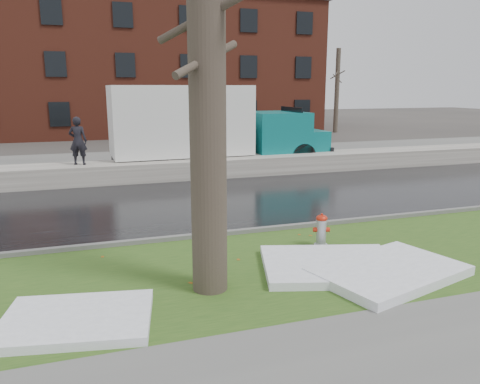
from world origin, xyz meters
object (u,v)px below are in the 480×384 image
object	(u,v)px
tree	(207,64)
box_truck	(208,126)
worker	(78,141)
fire_hydrant	(321,229)

from	to	relation	value
tree	box_truck	distance (m)	12.41
tree	worker	distance (m)	11.02
worker	box_truck	bearing A→B (deg)	-151.54
tree	worker	xyz separation A→B (m)	(-2.24, 10.54, -2.28)
tree	worker	bearing A→B (deg)	101.99
fire_hydrant	tree	world-z (taller)	tree
fire_hydrant	tree	size ratio (longest dim) A/B	0.10
fire_hydrant	box_truck	bearing A→B (deg)	106.58
tree	box_truck	bearing A→B (deg)	75.87
box_truck	worker	size ratio (longest dim) A/B	6.20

